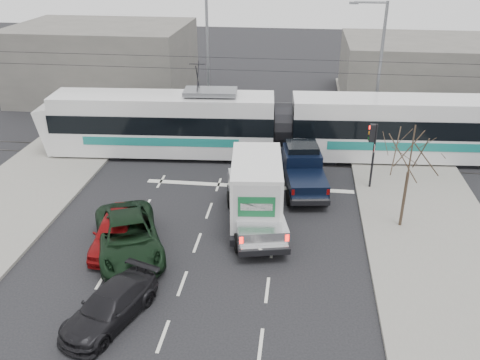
# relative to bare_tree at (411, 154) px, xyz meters

# --- Properties ---
(ground) EXTENTS (120.00, 120.00, 0.00)m
(ground) POSITION_rel_bare_tree_xyz_m (-7.60, -2.50, -3.79)
(ground) COLOR black
(ground) RESTS_ON ground
(sidewalk_right) EXTENTS (6.00, 60.00, 0.15)m
(sidewalk_right) POSITION_rel_bare_tree_xyz_m (1.40, -2.50, -3.72)
(sidewalk_right) COLOR gray
(sidewalk_right) RESTS_ON ground
(rails) EXTENTS (60.00, 1.60, 0.03)m
(rails) POSITION_rel_bare_tree_xyz_m (-7.60, 7.50, -3.78)
(rails) COLOR #33302D
(rails) RESTS_ON ground
(building_left) EXTENTS (14.00, 10.00, 6.00)m
(building_left) POSITION_rel_bare_tree_xyz_m (-21.60, 19.50, -0.79)
(building_left) COLOR slate
(building_left) RESTS_ON ground
(building_right) EXTENTS (12.00, 10.00, 5.00)m
(building_right) POSITION_rel_bare_tree_xyz_m (4.40, 21.50, -1.29)
(building_right) COLOR slate
(building_right) RESTS_ON ground
(bare_tree) EXTENTS (2.40, 2.40, 5.00)m
(bare_tree) POSITION_rel_bare_tree_xyz_m (0.00, 0.00, 0.00)
(bare_tree) COLOR #47382B
(bare_tree) RESTS_ON ground
(traffic_signal) EXTENTS (0.44, 0.44, 3.60)m
(traffic_signal) POSITION_rel_bare_tree_xyz_m (-1.13, 4.00, -1.05)
(traffic_signal) COLOR black
(traffic_signal) RESTS_ON ground
(street_lamp_near) EXTENTS (2.38, 0.25, 9.00)m
(street_lamp_near) POSITION_rel_bare_tree_xyz_m (-0.29, 11.50, 1.32)
(street_lamp_near) COLOR slate
(street_lamp_near) RESTS_ON ground
(street_lamp_far) EXTENTS (2.38, 0.25, 9.00)m
(street_lamp_far) POSITION_rel_bare_tree_xyz_m (-11.79, 13.50, 1.32)
(street_lamp_far) COLOR slate
(street_lamp_far) RESTS_ON ground
(catenary) EXTENTS (60.00, 0.20, 7.00)m
(catenary) POSITION_rel_bare_tree_xyz_m (-7.60, 7.50, 0.09)
(catenary) COLOR black
(catenary) RESTS_ON ground
(tram) EXTENTS (28.36, 4.81, 5.76)m
(tram) POSITION_rel_bare_tree_xyz_m (-6.06, 7.95, -1.75)
(tram) COLOR silver
(tram) RESTS_ON ground
(silver_pickup) EXTENTS (3.54, 6.73, 2.33)m
(silver_pickup) POSITION_rel_bare_tree_xyz_m (-6.93, -0.36, -2.64)
(silver_pickup) COLOR black
(silver_pickup) RESTS_ON ground
(box_truck) EXTENTS (2.89, 6.81, 3.31)m
(box_truck) POSITION_rel_bare_tree_xyz_m (-6.89, 0.12, -2.16)
(box_truck) COLOR black
(box_truck) RESTS_ON ground
(navy_pickup) EXTENTS (2.73, 5.62, 2.27)m
(navy_pickup) POSITION_rel_bare_tree_xyz_m (-4.68, 3.78, -2.67)
(navy_pickup) COLOR black
(navy_pickup) RESTS_ON ground
(green_car) EXTENTS (4.67, 6.25, 1.58)m
(green_car) POSITION_rel_bare_tree_xyz_m (-12.09, -3.57, -3.00)
(green_car) COLOR black
(green_car) RESTS_ON ground
(red_car) EXTENTS (2.16, 4.51, 1.49)m
(red_car) POSITION_rel_bare_tree_xyz_m (-12.78, -3.16, -3.05)
(red_car) COLOR maroon
(red_car) RESTS_ON ground
(dark_car) EXTENTS (3.07, 4.60, 1.24)m
(dark_car) POSITION_rel_bare_tree_xyz_m (-11.36, -7.91, -3.17)
(dark_car) COLOR black
(dark_car) RESTS_ON ground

